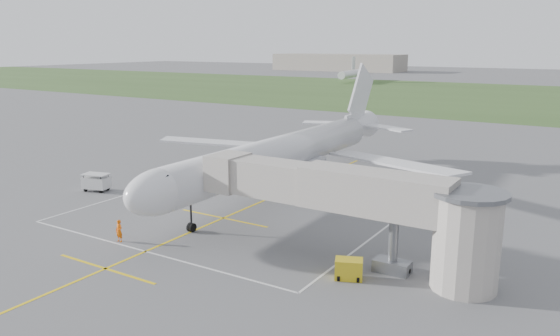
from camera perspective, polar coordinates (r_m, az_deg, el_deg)
The scene contains 11 objects.
ground at distance 59.76m, azimuth -0.06°, elevation -2.73°, with size 700.00×700.00×0.00m, color #5E5F61.
grass_strip at distance 182.10m, azimuth 22.36°, elevation 6.83°, with size 700.00×120.00×0.02m, color #355224.
apron_markings at distance 55.10m, azimuth -3.28°, elevation -4.09°, with size 28.20×60.00×0.01m.
airliner at distance 59.36m, azimuth 0.32°, elevation 1.52°, with size 38.93×46.75×13.52m.
jet_bridge at distance 39.91m, azimuth 8.85°, elevation -3.75°, with size 23.40×5.00×7.20m.
gpu_unit at distance 38.94m, azimuth 7.20°, elevation -10.45°, with size 2.24×1.92×1.43m.
baggage_cart at distance 64.12m, azimuth -18.65°, elevation -1.41°, with size 3.15×2.34×1.96m.
ramp_worker_nose at distance 47.30m, azimuth -16.46°, elevation -6.32°, with size 0.68×0.45×1.88m, color #DF5707.
ramp_worker_wing at distance 65.15m, azimuth -5.74°, elevation -0.75°, with size 0.78×0.61×1.61m, color #FF4B08.
distant_hangars at distance 317.63m, azimuth 23.87°, elevation 9.80°, with size 345.00×49.00×12.00m.
distant_aircraft at distance 222.61m, azimuth 26.95°, elevation 8.25°, with size 175.99×32.15×8.85m.
Camera 1 is at (30.53, -48.80, 16.02)m, focal length 35.00 mm.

